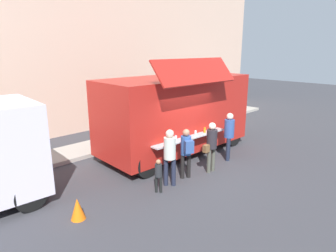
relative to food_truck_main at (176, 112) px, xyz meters
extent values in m
plane|color=#38383D|center=(-0.73, -1.79, -1.64)|extent=(60.00, 60.00, 0.00)
cube|color=#9E998E|center=(-4.00, 2.62, -1.57)|extent=(28.00, 1.60, 0.15)
cube|color=beige|center=(-3.00, 6.52, 3.68)|extent=(32.00, 2.40, 10.65)
cube|color=#AE2019|center=(0.00, 0.02, 0.01)|extent=(6.22, 2.67, 2.71)
cube|color=#AE2019|center=(-0.66, -1.53, 1.70)|extent=(3.40, 0.79, 0.81)
cube|color=black|center=(-0.65, -1.15, 0.34)|extent=(3.21, 0.19, 1.22)
cube|color=#B7B7BC|center=(-0.66, -1.37, -0.59)|extent=(3.39, 0.45, 0.05)
cylinder|color=yellow|center=(-1.85, -1.37, -0.46)|extent=(0.08, 0.08, 0.22)
cylinder|color=silver|center=(-1.39, -1.35, -0.47)|extent=(0.08, 0.08, 0.19)
cylinder|color=black|center=(-0.90, -1.39, -0.47)|extent=(0.07, 0.07, 0.20)
cylinder|color=white|center=(-0.44, -1.40, -0.47)|extent=(0.08, 0.08, 0.19)
cylinder|color=orange|center=(0.08, -1.40, -0.46)|extent=(0.08, 0.08, 0.21)
cylinder|color=orange|center=(0.54, -1.45, -0.44)|extent=(0.08, 0.08, 0.25)
cube|color=black|center=(3.02, -0.07, 0.50)|extent=(0.14, 2.13, 1.19)
cylinder|color=black|center=(2.40, 1.05, -1.19)|extent=(0.90, 0.28, 0.90)
cylinder|color=black|center=(2.34, -1.15, -1.19)|extent=(0.90, 0.28, 0.90)
cylinder|color=black|center=(-2.35, 1.19, -1.19)|extent=(0.90, 0.28, 0.90)
cylinder|color=black|center=(-2.41, -1.01, -1.19)|extent=(0.90, 0.28, 0.90)
cube|color=black|center=(-5.26, 0.55, 0.24)|extent=(0.19, 1.92, 0.97)
cylinder|color=black|center=(-5.75, 1.62, -1.22)|extent=(0.84, 0.26, 0.84)
cylinder|color=black|center=(-5.87, -0.47, -1.22)|extent=(0.84, 0.26, 0.84)
cone|color=orange|center=(-5.20, -1.71, -1.37)|extent=(0.36, 0.36, 0.55)
cylinder|color=#2F6538|center=(4.02, 2.32, -1.12)|extent=(0.60, 0.60, 1.04)
cylinder|color=#48493F|center=(-0.69, -2.22, -1.22)|extent=(0.13, 0.13, 0.84)
cylinder|color=#48493F|center=(-0.46, -2.22, -1.22)|extent=(0.13, 0.13, 0.84)
cylinder|color=#252127|center=(-0.58, -2.22, -0.48)|extent=(0.35, 0.35, 0.64)
sphere|color=beige|center=(-0.58, -2.22, -0.04)|extent=(0.24, 0.24, 0.24)
cube|color=brown|center=(-0.86, -2.22, -0.75)|extent=(0.21, 0.15, 0.25)
cylinder|color=black|center=(-1.65, -1.90, -1.24)|extent=(0.13, 0.13, 0.80)
cylinder|color=black|center=(-1.46, -2.00, -1.24)|extent=(0.13, 0.13, 0.80)
cylinder|color=#2C5093|center=(-1.55, -1.95, -0.54)|extent=(0.33, 0.33, 0.61)
sphere|color=#A26C51|center=(-1.55, -1.95, -0.12)|extent=(0.23, 0.23, 0.23)
cube|color=#2F4C89|center=(-1.66, -2.18, -0.50)|extent=(0.32, 0.28, 0.39)
cylinder|color=#1E2235|center=(-2.37, -1.89, -1.21)|extent=(0.14, 0.14, 0.87)
cylinder|color=#1E2235|center=(-2.22, -2.06, -1.21)|extent=(0.14, 0.14, 0.87)
cylinder|color=beige|center=(-2.30, -1.98, -0.44)|extent=(0.36, 0.36, 0.66)
sphere|color=beige|center=(-2.30, -1.98, 0.01)|extent=(0.24, 0.24, 0.24)
cylinder|color=#1C2337|center=(0.68, -2.04, -1.20)|extent=(0.14, 0.14, 0.88)
cylinder|color=#1C2337|center=(0.89, -1.92, -1.20)|extent=(0.14, 0.14, 0.88)
cylinder|color=#2B4886|center=(0.78, -1.98, -0.43)|extent=(0.37, 0.37, 0.67)
sphere|color=beige|center=(0.78, -1.98, 0.03)|extent=(0.25, 0.25, 0.25)
cylinder|color=black|center=(-2.89, -2.03, -1.39)|extent=(0.08, 0.08, 0.50)
cylinder|color=black|center=(-2.81, -2.13, -1.39)|extent=(0.08, 0.08, 0.50)
cylinder|color=#242529|center=(-2.85, -2.08, -0.95)|extent=(0.21, 0.21, 0.38)
sphere|color=#A4724F|center=(-2.85, -2.08, -0.69)|extent=(0.14, 0.14, 0.14)
camera|label=1|loc=(-8.10, -7.83, 2.42)|focal=31.39mm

